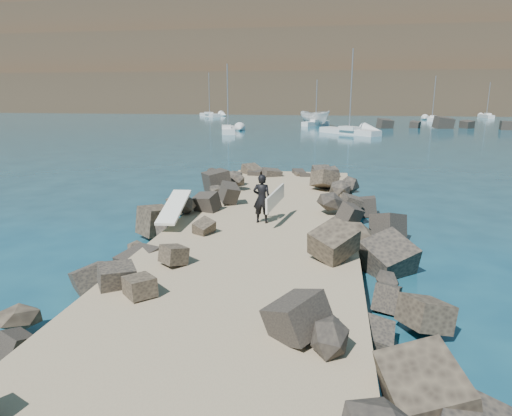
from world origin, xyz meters
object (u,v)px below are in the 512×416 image
object	(u,v)px
surfboard_resting	(174,210)
boat_imported	(315,118)
surfer_with_board	(264,199)
sailboat_e	(210,115)

from	to	relation	value
surfboard_resting	boat_imported	xyz separation A→B (m)	(2.19, 57.51, 0.11)
surfer_with_board	sailboat_e	bearing A→B (deg)	106.50
sailboat_e	surfer_with_board	bearing A→B (deg)	-73.50
boat_imported	sailboat_e	xyz separation A→B (m)	(-22.94, 22.95, -0.80)
surfer_with_board	boat_imported	bearing A→B (deg)	90.75
boat_imported	sailboat_e	size ratio (longest dim) A/B	0.66
boat_imported	surfer_with_board	distance (m)	57.00
boat_imported	sailboat_e	distance (m)	32.46
surfboard_resting	boat_imported	size ratio (longest dim) A/B	0.43
surfer_with_board	sailboat_e	xyz separation A→B (m)	(-23.69, 79.95, -1.08)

